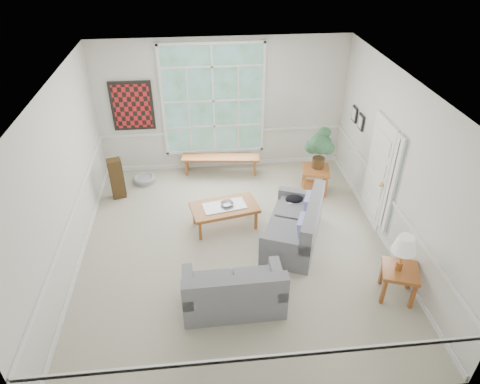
{
  "coord_description": "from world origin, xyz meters",
  "views": [
    {
      "loc": [
        -0.54,
        -5.93,
        5.12
      ],
      "look_at": [
        0.1,
        0.2,
        1.05
      ],
      "focal_mm": 32.0,
      "sensor_mm": 36.0,
      "label": 1
    }
  ],
  "objects_px": {
    "loveseat_right": "(293,221)",
    "end_table": "(315,180)",
    "loveseat_front": "(233,285)",
    "side_table": "(397,282)",
    "coffee_table": "(225,216)"
  },
  "relations": [
    {
      "from": "end_table",
      "to": "loveseat_front",
      "type": "bearing_deg",
      "value": -123.84
    },
    {
      "from": "coffee_table",
      "to": "end_table",
      "type": "height_order",
      "value": "end_table"
    },
    {
      "from": "loveseat_front",
      "to": "coffee_table",
      "type": "xyz_separation_m",
      "value": [
        0.01,
        2.0,
        -0.18
      ]
    },
    {
      "from": "coffee_table",
      "to": "side_table",
      "type": "relative_size",
      "value": 2.27
    },
    {
      "from": "loveseat_front",
      "to": "side_table",
      "type": "xyz_separation_m",
      "value": [
        2.56,
        -0.07,
        -0.14
      ]
    },
    {
      "from": "loveseat_front",
      "to": "end_table",
      "type": "height_order",
      "value": "loveseat_front"
    },
    {
      "from": "loveseat_right",
      "to": "side_table",
      "type": "bearing_deg",
      "value": -25.35
    },
    {
      "from": "loveseat_front",
      "to": "side_table",
      "type": "distance_m",
      "value": 2.57
    },
    {
      "from": "loveseat_right",
      "to": "loveseat_front",
      "type": "distance_m",
      "value": 1.87
    },
    {
      "from": "side_table",
      "to": "loveseat_front",
      "type": "bearing_deg",
      "value": 178.53
    },
    {
      "from": "loveseat_right",
      "to": "end_table",
      "type": "height_order",
      "value": "loveseat_right"
    },
    {
      "from": "loveseat_right",
      "to": "side_table",
      "type": "relative_size",
      "value": 3.04
    },
    {
      "from": "coffee_table",
      "to": "side_table",
      "type": "xyz_separation_m",
      "value": [
        2.55,
        -2.07,
        0.04
      ]
    },
    {
      "from": "loveseat_right",
      "to": "end_table",
      "type": "xyz_separation_m",
      "value": [
        0.82,
        1.61,
        -0.17
      ]
    },
    {
      "from": "end_table",
      "to": "coffee_table",
      "type": "bearing_deg",
      "value": -153.06
    }
  ]
}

